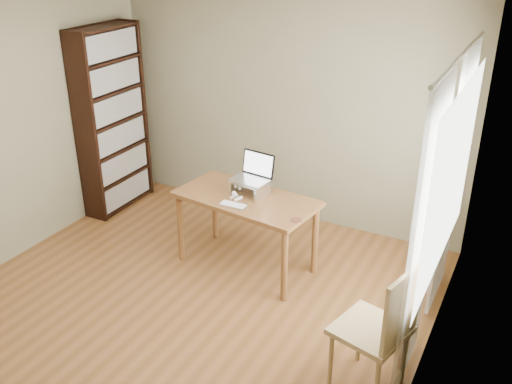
# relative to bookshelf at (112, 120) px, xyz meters

# --- Properties ---
(room) EXTENTS (4.04, 4.54, 2.64)m
(room) POSITION_rel_bookshelf_xyz_m (1.86, -1.54, 0.25)
(room) COLOR brown
(room) RESTS_ON ground
(bookshelf) EXTENTS (0.30, 0.90, 2.10)m
(bookshelf) POSITION_rel_bookshelf_xyz_m (0.00, 0.00, 0.00)
(bookshelf) COLOR black
(bookshelf) RESTS_ON ground
(curtains) EXTENTS (0.03, 1.90, 2.25)m
(curtains) POSITION_rel_bookshelf_xyz_m (3.75, -0.75, 0.12)
(curtains) COLOR white
(curtains) RESTS_ON ground
(desk) EXTENTS (1.40, 0.83, 0.75)m
(desk) POSITION_rel_bookshelf_xyz_m (2.00, -0.51, -0.40)
(desk) COLOR brown
(desk) RESTS_ON ground
(laptop_stand) EXTENTS (0.32, 0.25, 0.13)m
(laptop_stand) POSITION_rel_bookshelf_xyz_m (2.00, -0.43, -0.22)
(laptop_stand) COLOR silver
(laptop_stand) RESTS_ON desk
(laptop) EXTENTS (0.37, 0.33, 0.24)m
(laptop) POSITION_rel_bookshelf_xyz_m (2.00, -0.37, -0.11)
(laptop) COLOR silver
(laptop) RESTS_ON laptop_stand
(keyboard) EXTENTS (0.26, 0.12, 0.02)m
(keyboard) POSITION_rel_bookshelf_xyz_m (1.98, -0.73, -0.29)
(keyboard) COLOR silver
(keyboard) RESTS_ON desk
(coaster) EXTENTS (0.10, 0.10, 0.01)m
(coaster) POSITION_rel_bookshelf_xyz_m (2.60, -0.72, -0.30)
(coaster) COLOR brown
(coaster) RESTS_ON desk
(cat) EXTENTS (0.24, 0.48, 0.14)m
(cat) POSITION_rel_bookshelf_xyz_m (1.98, -0.40, -0.24)
(cat) COLOR #433D34
(cat) RESTS_ON desk
(chair) EXTENTS (0.57, 0.57, 1.05)m
(chair) POSITION_rel_bookshelf_xyz_m (3.62, -1.53, -0.48)
(chair) COLOR tan
(chair) RESTS_ON ground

